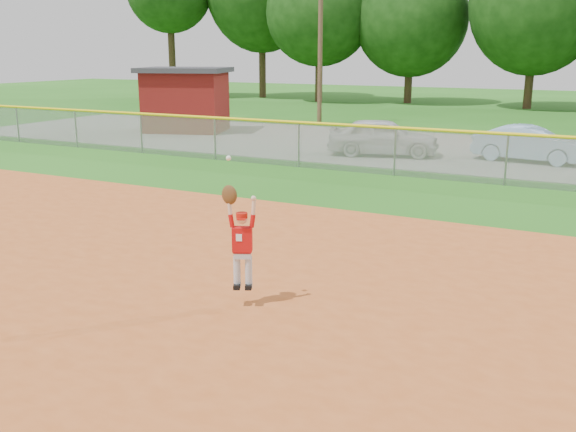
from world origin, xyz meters
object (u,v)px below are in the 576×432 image
object	(u,v)px
ballplayer	(240,238)
car_white_a	(383,137)
utility_shed	(186,99)
car_blue	(529,144)

from	to	relation	value
ballplayer	car_white_a	bearing A→B (deg)	100.79
utility_shed	ballplayer	size ratio (longest dim) A/B	2.38
car_blue	car_white_a	bearing A→B (deg)	106.84
car_white_a	ballplayer	xyz separation A→B (m)	(2.83, -14.86, 0.39)
car_white_a	ballplayer	size ratio (longest dim) A/B	2.00
car_white_a	ballplayer	distance (m)	15.13
car_white_a	ballplayer	bearing A→B (deg)	175.29
utility_shed	ballplayer	bearing A→B (deg)	-52.14
car_blue	ballplayer	bearing A→B (deg)	177.83
car_white_a	ballplayer	world-z (taller)	ballplayer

